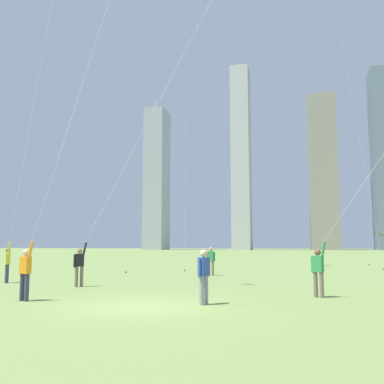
# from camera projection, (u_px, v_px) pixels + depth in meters

# --- Properties ---
(ground_plane) EXTENTS (400.00, 400.00, 0.00)m
(ground_plane) POSITION_uv_depth(u_px,v_px,m) (142.00, 306.00, 12.53)
(ground_plane) COLOR #7A934C
(kite_flyer_foreground_right_pink) EXTENTS (7.54, 3.83, 16.36)m
(kite_flyer_foreground_right_pink) POSITION_uv_depth(u_px,v_px,m) (45.00, 209.00, 13.42)
(kite_flyer_foreground_right_pink) COLOR #33384C
(kite_flyer_foreground_right_pink) RESTS_ON ground
(kite_flyer_midfield_center_red) EXTENTS (4.96, 3.49, 17.39)m
(kite_flyer_midfield_center_red) POSITION_uv_depth(u_px,v_px,m) (16.00, 215.00, 20.04)
(kite_flyer_midfield_center_red) COLOR #33384C
(kite_flyer_midfield_center_red) RESTS_ON ground
(kite_flyer_foreground_left_purple) EXTENTS (8.54, 4.74, 20.15)m
(kite_flyer_foreground_left_purple) POSITION_uv_depth(u_px,v_px,m) (131.00, 163.00, 19.55)
(kite_flyer_foreground_left_purple) COLOR #726656
(kite_flyer_foreground_left_purple) RESTS_ON ground
(kite_flyer_midfield_right_white) EXTENTS (9.14, 8.33, 14.92)m
(kite_flyer_midfield_right_white) POSITION_uv_depth(u_px,v_px,m) (359.00, 208.00, 13.59)
(kite_flyer_midfield_right_white) COLOR #726656
(kite_flyer_midfield_right_white) RESTS_ON ground
(bystander_watching_nearby) EXTENTS (0.32, 0.48, 1.62)m
(bystander_watching_nearby) POSITION_uv_depth(u_px,v_px,m) (204.00, 274.00, 12.98)
(bystander_watching_nearby) COLOR gray
(bystander_watching_nearby) RESTS_ON ground
(bystander_far_off_by_trees) EXTENTS (0.51, 0.22, 1.62)m
(bystander_far_off_by_trees) POSITION_uv_depth(u_px,v_px,m) (211.00, 260.00, 25.22)
(bystander_far_off_by_trees) COLOR #726656
(bystander_far_off_by_trees) RESTS_ON ground
(skyline_squat_block) EXTENTS (6.34, 7.91, 64.86)m
(skyline_squat_block) POSITION_uv_depth(u_px,v_px,m) (241.00, 157.00, 152.89)
(skyline_squat_block) COLOR #B2B2B7
(skyline_squat_block) RESTS_ON ground
(skyline_mid_tower_right) EXTENTS (9.90, 10.57, 56.27)m
(skyline_mid_tower_right) POSITION_uv_depth(u_px,v_px,m) (323.00, 172.00, 158.02)
(skyline_mid_tower_right) COLOR gray
(skyline_mid_tower_right) RESTS_ON ground
(skyline_slender_spire) EXTENTS (7.40, 10.61, 57.92)m
(skyline_slender_spire) POSITION_uv_depth(u_px,v_px,m) (157.00, 179.00, 164.01)
(skyline_slender_spire) COLOR #9EA3AD
(skyline_slender_spire) RESTS_ON ground
(skyline_tall_tower) EXTENTS (5.11, 10.70, 64.36)m
(skyline_tall_tower) POSITION_uv_depth(u_px,v_px,m) (380.00, 158.00, 153.65)
(skyline_tall_tower) COLOR slate
(skyline_tall_tower) RESTS_ON ground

